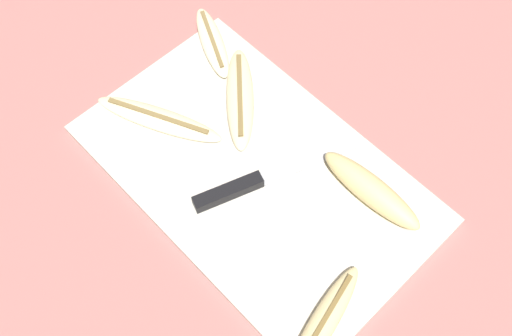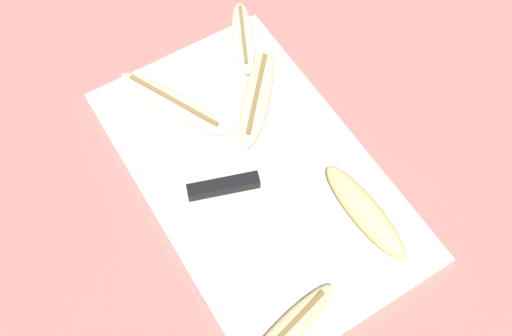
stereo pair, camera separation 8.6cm
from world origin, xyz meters
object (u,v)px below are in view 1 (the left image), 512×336
object	(u,v)px
knife	(246,184)
banana_pale_long	(159,119)
banana_bright_far	(212,42)
banana_mellow_near	(323,323)
banana_cream_curved	(240,98)
banana_golden_short	(371,190)

from	to	relation	value
knife	banana_pale_long	world-z (taller)	same
knife	banana_bright_far	bearing A→B (deg)	167.76
banana_mellow_near	banana_cream_curved	distance (m)	0.36
banana_mellow_near	banana_cream_curved	size ratio (longest dim) A/B	1.06
banana_bright_far	banana_mellow_near	bearing A→B (deg)	-24.98
banana_golden_short	banana_pale_long	bearing A→B (deg)	-155.88
knife	banana_cream_curved	distance (m)	0.15
banana_pale_long	banana_bright_far	size ratio (longest dim) A/B	1.33
banana_pale_long	banana_cream_curved	bearing A→B (deg)	63.13
banana_golden_short	banana_cream_curved	world-z (taller)	banana_golden_short
knife	banana_cream_curved	bearing A→B (deg)	159.29
knife	banana_pale_long	size ratio (longest dim) A/B	1.24
banana_mellow_near	knife	bearing A→B (deg)	162.87
banana_pale_long	banana_cream_curved	xyz separation A→B (m)	(0.06, 0.11, 0.00)
banana_mellow_near	banana_cream_curved	xyz separation A→B (m)	(-0.33, 0.16, 0.00)
knife	banana_bright_far	distance (m)	0.27
banana_mellow_near	banana_bright_far	bearing A→B (deg)	155.02
banana_bright_far	banana_golden_short	bearing A→B (deg)	-3.59
knife	banana_cream_curved	world-z (taller)	banana_cream_curved
banana_golden_short	banana_bright_far	bearing A→B (deg)	176.41
knife	banana_golden_short	xyz separation A→B (m)	(0.13, 0.12, 0.01)
knife	banana_mellow_near	xyz separation A→B (m)	(0.21, -0.07, 0.00)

